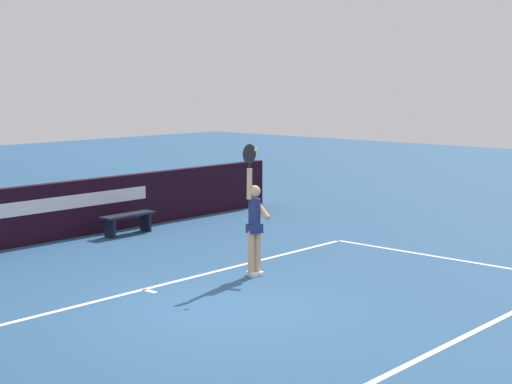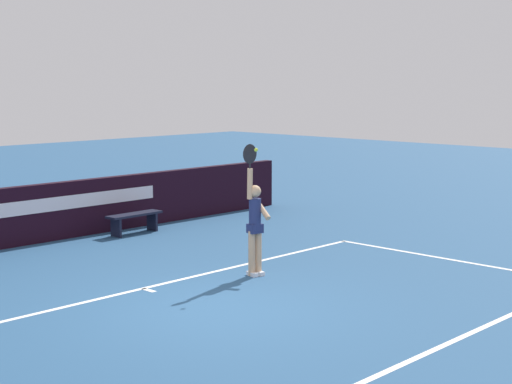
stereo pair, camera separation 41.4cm
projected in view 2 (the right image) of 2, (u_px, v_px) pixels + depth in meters
The scene contains 6 objects.
ground_plane at pixel (213, 309), 11.90m from camera, with size 60.00×60.00×0.00m, color #274F78.
court_lines at pixel (253, 320), 11.35m from camera, with size 10.90×5.15×0.00m.
back_wall at pixel (1, 219), 16.11m from camera, with size 15.98×0.22×1.23m.
tennis_player at pixel (255, 222), 13.82m from camera, with size 0.43×0.45×2.32m.
tennis_ball at pixel (256, 150), 13.37m from camera, with size 0.07×0.07×0.07m.
courtside_bench_near at pixel (134, 218), 17.72m from camera, with size 1.36×0.39×0.46m.
Camera 2 is at (-7.90, -8.44, 3.38)m, focal length 55.88 mm.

